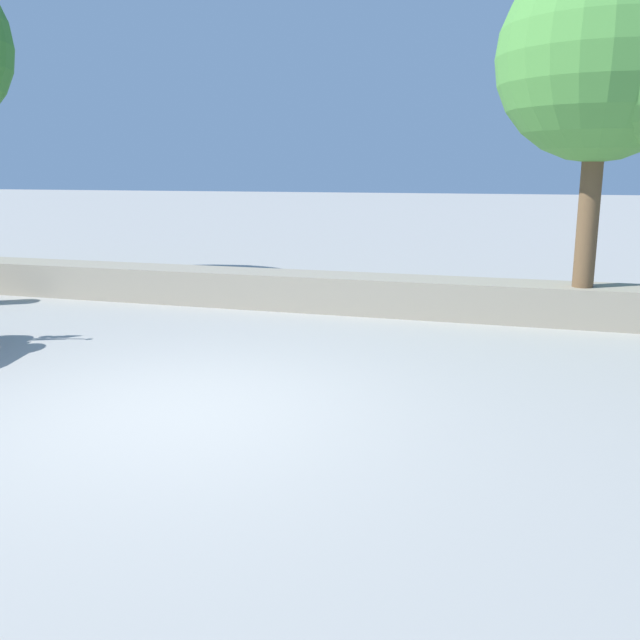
# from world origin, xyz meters

# --- Properties ---
(ground_plane) EXTENTS (120.00, 120.00, 0.00)m
(ground_plane) POSITION_xyz_m (0.00, 0.00, 0.00)
(ground_plane) COLOR #A3A099
(stone_wall) EXTENTS (36.00, 0.80, 0.55)m
(stone_wall) POSITION_xyz_m (0.00, 4.80, 0.28)
(stone_wall) COLOR gray
(stone_wall) RESTS_ON ground
(leafy_tree_mid_left) EXTENTS (2.80, 2.67, 4.33)m
(leafy_tree_mid_left) POSITION_xyz_m (3.87, 4.61, 3.47)
(leafy_tree_mid_left) COLOR brown
(leafy_tree_mid_left) RESTS_ON stone_wall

